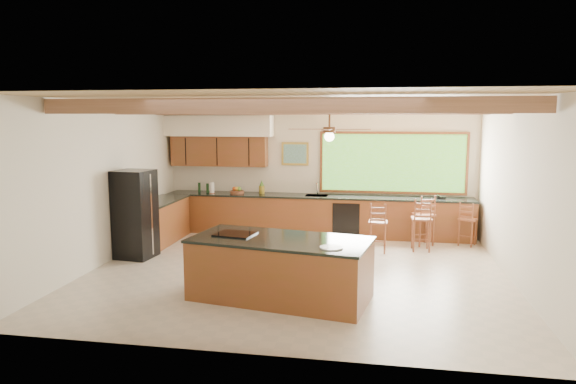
# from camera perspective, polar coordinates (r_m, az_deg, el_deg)

# --- Properties ---
(ground) EXTENTS (7.20, 7.20, 0.00)m
(ground) POSITION_cam_1_polar(r_m,az_deg,el_deg) (9.17, 1.00, -8.81)
(ground) COLOR #BDAF9D
(ground) RESTS_ON ground
(room_shell) EXTENTS (7.27, 6.54, 3.02)m
(room_shell) POSITION_cam_1_polar(r_m,az_deg,el_deg) (9.45, 0.63, 5.36)
(room_shell) COLOR beige
(room_shell) RESTS_ON ground
(counter_run) EXTENTS (7.12, 3.10, 1.24)m
(counter_run) POSITION_cam_1_polar(r_m,az_deg,el_deg) (11.61, -1.09, -2.80)
(counter_run) COLOR brown
(counter_run) RESTS_ON ground
(island) EXTENTS (2.81, 1.68, 0.94)m
(island) POSITION_cam_1_polar(r_m,az_deg,el_deg) (7.76, -0.85, -8.47)
(island) COLOR brown
(island) RESTS_ON ground
(refrigerator) EXTENTS (0.73, 0.71, 1.70)m
(refrigerator) POSITION_cam_1_polar(r_m,az_deg,el_deg) (10.31, -16.61, -2.37)
(refrigerator) COLOR black
(refrigerator) RESTS_ON ground
(bar_stool_a) EXTENTS (0.38, 0.38, 1.02)m
(bar_stool_a) POSITION_cam_1_polar(r_m,az_deg,el_deg) (10.42, 9.98, -3.43)
(bar_stool_a) COLOR brown
(bar_stool_a) RESTS_ON ground
(bar_stool_b) EXTENTS (0.52, 0.52, 1.09)m
(bar_stool_b) POSITION_cam_1_polar(r_m,az_deg,el_deg) (11.18, 14.85, -2.56)
(bar_stool_b) COLOR brown
(bar_stool_b) RESTS_ON ground
(bar_stool_c) EXTENTS (0.41, 0.41, 1.09)m
(bar_stool_c) POSITION_cam_1_polar(r_m,az_deg,el_deg) (10.70, 14.63, -3.02)
(bar_stool_c) COLOR brown
(bar_stool_c) RESTS_ON ground
(bar_stool_d) EXTENTS (0.45, 0.45, 0.94)m
(bar_stool_d) POSITION_cam_1_polar(r_m,az_deg,el_deg) (11.43, 19.38, -2.98)
(bar_stool_d) COLOR brown
(bar_stool_d) RESTS_ON ground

